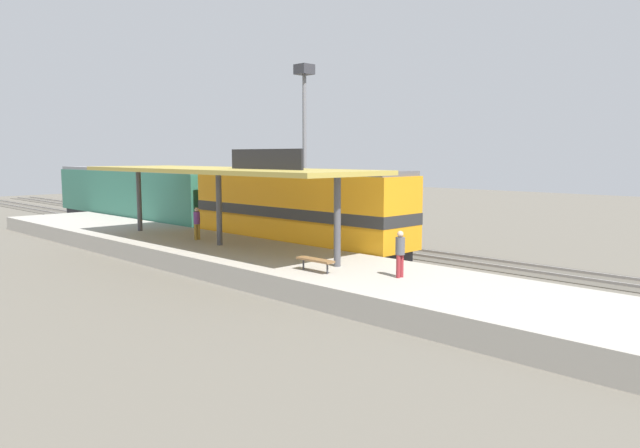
% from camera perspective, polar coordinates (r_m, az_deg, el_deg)
% --- Properties ---
extents(ground_plane, '(120.00, 120.00, 0.00)m').
position_cam_1_polar(ground_plane, '(34.01, -0.52, -2.36)').
color(ground_plane, '#5B564C').
extents(track_near, '(3.20, 110.00, 0.16)m').
position_cam_1_polar(track_near, '(32.66, -3.02, -2.69)').
color(track_near, '#4E4941').
rests_on(track_near, ground).
extents(track_far, '(3.20, 110.00, 0.16)m').
position_cam_1_polar(track_far, '(35.86, 2.45, -1.85)').
color(track_far, '#4E4941').
rests_on(track_far, ground).
extents(platform, '(6.00, 44.00, 0.90)m').
position_cam_1_polar(platform, '(29.75, -9.63, -2.87)').
color(platform, '#9E998E').
rests_on(platform, ground).
extents(station_canopy, '(5.20, 18.00, 4.70)m').
position_cam_1_polar(station_canopy, '(29.29, -9.68, 5.01)').
color(station_canopy, '#47474C').
rests_on(station_canopy, platform).
extents(platform_bench, '(0.44, 1.70, 0.50)m').
position_cam_1_polar(platform_bench, '(22.52, -0.47, -3.52)').
color(platform_bench, '#333338').
rests_on(platform_bench, platform).
extents(locomotive, '(2.93, 14.43, 4.44)m').
position_cam_1_polar(locomotive, '(31.91, -2.31, 1.40)').
color(locomotive, '#28282D').
rests_on(locomotive, track_near).
extents(passenger_carriage_single, '(2.90, 20.00, 4.24)m').
position_cam_1_polar(passenger_carriage_single, '(46.73, -17.48, 2.64)').
color(passenger_carriage_single, '#28282D').
rests_on(passenger_carriage_single, track_near).
extents(light_mast, '(1.10, 1.10, 11.70)m').
position_cam_1_polar(light_mast, '(42.73, -1.52, 10.76)').
color(light_mast, slate).
rests_on(light_mast, ground).
extents(person_waiting, '(0.34, 0.34, 1.71)m').
position_cam_1_polar(person_waiting, '(21.58, 7.74, -2.65)').
color(person_waiting, maroon).
rests_on(person_waiting, platform).
extents(person_walking, '(0.34, 0.34, 1.71)m').
position_cam_1_polar(person_walking, '(31.66, -11.80, 0.21)').
color(person_walking, olive).
rests_on(person_walking, platform).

